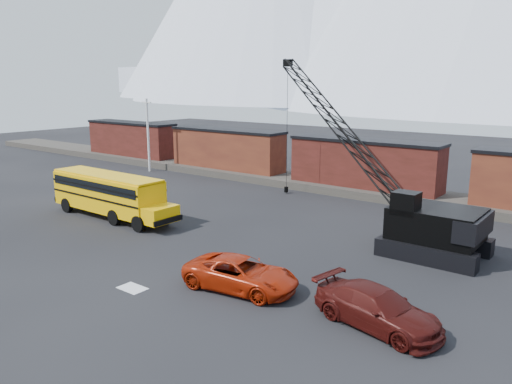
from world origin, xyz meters
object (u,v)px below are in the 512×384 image
(school_bus, at_px, (110,194))
(crawler_crane, at_px, (338,125))
(red_pickup, at_px, (241,274))
(maroon_suv, at_px, (377,308))

(school_bus, bearing_deg, crawler_crane, 39.11)
(red_pickup, relative_size, maroon_suv, 1.02)
(crawler_crane, bearing_deg, red_pickup, -78.37)
(red_pickup, distance_m, maroon_suv, 6.76)
(red_pickup, bearing_deg, crawler_crane, 2.85)
(crawler_crane, bearing_deg, school_bus, -140.89)
(red_pickup, height_order, crawler_crane, crawler_crane)
(school_bus, distance_m, maroon_suv, 22.89)
(maroon_suv, bearing_deg, school_bus, 91.48)
(school_bus, height_order, crawler_crane, crawler_crane)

